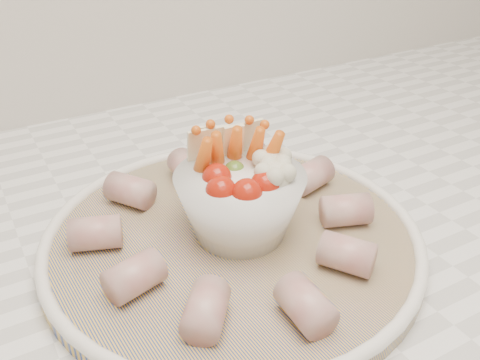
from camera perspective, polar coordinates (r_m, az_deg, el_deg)
serving_platter at (r=0.51m, az=-0.82°, el=-6.14°), size 0.38×0.38×0.02m
veggie_bowl at (r=0.49m, az=0.08°, el=-1.80°), size 0.12×0.12×0.10m
cured_meat_rolls at (r=0.50m, az=-0.93°, el=-4.34°), size 0.28×0.28×0.03m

